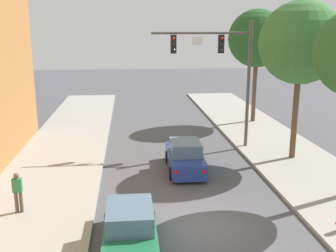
% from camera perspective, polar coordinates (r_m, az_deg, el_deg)
% --- Properties ---
extents(ground_plane, '(120.00, 120.00, 0.00)m').
position_cam_1_polar(ground_plane, '(15.27, 4.73, -14.26)').
color(ground_plane, '#4C4C51').
extents(sidewalk_left, '(5.00, 60.00, 0.15)m').
position_cam_1_polar(sidewalk_left, '(15.52, -20.42, -14.35)').
color(sidewalk_left, '#99968E').
rests_on(sidewalk_left, ground).
extents(traffic_signal_mast, '(5.90, 0.38, 7.50)m').
position_cam_1_polar(traffic_signal_mast, '(23.66, 7.84, 9.17)').
color(traffic_signal_mast, '#514C47').
rests_on(traffic_signal_mast, sidewalk_right).
extents(car_lead_blue, '(1.91, 4.28, 1.60)m').
position_cam_1_polar(car_lead_blue, '(20.54, 2.47, -4.51)').
color(car_lead_blue, navy).
rests_on(car_lead_blue, ground).
extents(car_following_green, '(1.84, 4.24, 1.60)m').
position_cam_1_polar(car_following_green, '(13.59, -5.51, -14.61)').
color(car_following_green, '#1E663D').
rests_on(car_following_green, ground).
extents(pedestrian_sidewalk_left_walker, '(0.36, 0.22, 1.64)m').
position_cam_1_polar(pedestrian_sidewalk_left_walker, '(16.66, -20.84, -8.67)').
color(pedestrian_sidewalk_left_walker, brown).
rests_on(pedestrian_sidewalk_left_walker, sidewalk_left).
extents(street_tree_second, '(4.39, 4.39, 8.53)m').
position_cam_1_polar(street_tree_second, '(22.33, 18.58, 11.28)').
color(street_tree_second, brown).
rests_on(street_tree_second, sidewalk_right).
extents(street_tree_third, '(4.32, 4.32, 8.50)m').
position_cam_1_polar(street_tree_third, '(31.03, 12.71, 12.19)').
color(street_tree_third, brown).
rests_on(street_tree_third, sidewalk_right).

